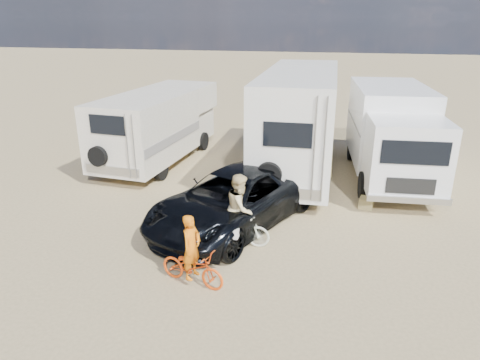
% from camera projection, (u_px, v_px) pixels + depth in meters
% --- Properties ---
extents(ground, '(140.00, 140.00, 0.00)m').
position_uv_depth(ground, '(253.00, 259.00, 11.07)').
color(ground, tan).
rests_on(ground, ground).
extents(rv_main, '(2.66, 8.55, 3.92)m').
position_uv_depth(rv_main, '(299.00, 123.00, 16.66)').
color(rv_main, silver).
rests_on(rv_main, ground).
extents(rv_left, '(3.17, 7.17, 2.90)m').
position_uv_depth(rv_left, '(158.00, 127.00, 18.12)').
color(rv_left, beige).
rests_on(rv_left, ground).
extents(box_truck, '(3.10, 7.26, 3.34)m').
position_uv_depth(box_truck, '(392.00, 135.00, 16.04)').
color(box_truck, white).
rests_on(box_truck, ground).
extents(dark_suv, '(4.78, 6.40, 1.62)m').
position_uv_depth(dark_suv, '(233.00, 200.00, 12.59)').
color(dark_suv, black).
rests_on(dark_suv, ground).
extents(bike_man, '(1.72, 0.98, 0.86)m').
position_uv_depth(bike_man, '(192.00, 267.00, 9.90)').
color(bike_man, '#DA440C').
rests_on(bike_man, ground).
extents(bike_woman, '(1.60, 0.45, 0.96)m').
position_uv_depth(bike_woman, '(240.00, 229.00, 11.56)').
color(bike_woman, beige).
rests_on(bike_woman, ground).
extents(rider_man, '(0.50, 0.64, 1.54)m').
position_uv_depth(rider_man, '(192.00, 254.00, 9.78)').
color(rider_man, orange).
rests_on(rider_man, ground).
extents(rider_woman, '(0.70, 0.90, 1.85)m').
position_uv_depth(rider_woman, '(240.00, 214.00, 11.40)').
color(rider_woman, beige).
rests_on(rider_woman, ground).
extents(bike_parked, '(2.00, 1.52, 1.01)m').
position_uv_depth(bike_parked, '(395.00, 182.00, 14.76)').
color(bike_parked, '#242624').
rests_on(bike_parked, ground).
extents(cooler, '(0.64, 0.54, 0.44)m').
position_uv_depth(cooler, '(222.00, 184.00, 15.44)').
color(cooler, '#25638C').
rests_on(cooler, ground).
extents(crate, '(0.51, 0.51, 0.34)m').
position_uv_depth(crate, '(366.00, 203.00, 13.96)').
color(crate, '#9B8B55').
rests_on(crate, ground).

